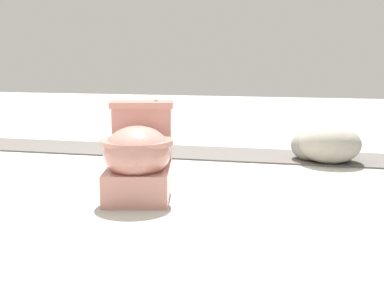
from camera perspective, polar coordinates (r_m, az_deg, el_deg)
ground_plane at (r=3.14m, az=-4.60°, el=-4.79°), size 14.00×14.00×0.00m
gravel_strip at (r=4.15m, az=7.00°, el=-1.21°), size 0.56×8.00×0.01m
toilet at (r=2.97m, az=-5.65°, el=-1.30°), size 0.70×0.50×0.52m
boulder_near at (r=3.96m, az=14.45°, el=0.04°), size 0.53×0.55×0.28m
boulder_far at (r=4.02m, az=12.38°, el=-0.22°), size 0.40×0.38×0.22m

